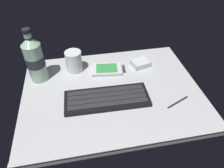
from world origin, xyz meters
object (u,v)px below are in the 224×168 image
Objects in this scene: keyboard at (107,98)px; charger_block at (140,63)px; water_bottle at (35,59)px; stylus_pen at (178,102)px; handheld_device at (108,69)px; juice_cup at (74,62)px.

charger_block reaches higher than keyboard.
charger_block is at bearing 1.03° from water_bottle.
stylus_pen is at bearing -24.87° from water_bottle.
juice_cup is at bearing 166.88° from handheld_device.
handheld_device is 1.41× the size of stylus_pen.
charger_block is at bearing 83.40° from stylus_pen.
stylus_pen is (6.67, -22.60, -0.85)cm from charger_block.
juice_cup reaches higher than handheld_device.
water_bottle is at bearing 145.23° from keyboard.
keyboard is 21.79cm from juice_cup.
stylus_pen is at bearing -46.68° from handheld_device.
charger_block is 23.58cm from stylus_pen.
keyboard is at bearing 143.75° from stylus_pen.
charger_block reaches higher than stylus_pen.
keyboard reaches higher than handheld_device.
water_bottle is 2.19× the size of stylus_pen.
water_bottle reaches higher than handheld_device.
juice_cup reaches higher than charger_block.
juice_cup is 41.86cm from stylus_pen.
juice_cup is (-13.21, 3.08, 3.18)cm from handheld_device.
charger_block reaches higher than handheld_device.
keyboard reaches higher than stylus_pen.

